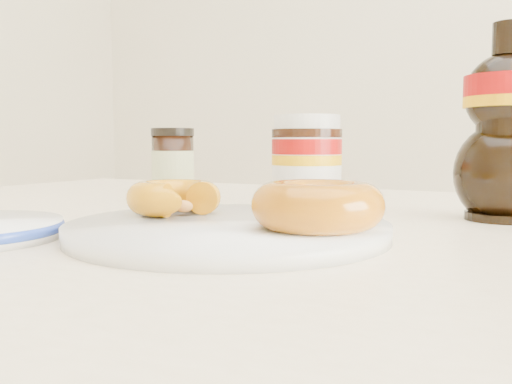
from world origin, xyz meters
The scene contains 7 objects.
dining_table centered at (0.00, 0.10, 0.67)m, with size 1.40×0.90×0.75m.
plate centered at (-0.04, 0.00, 0.76)m, with size 0.27×0.27×0.01m.
donut_bitten centered at (-0.12, 0.02, 0.78)m, with size 0.09×0.09×0.03m, color orange.
donut_whole centered at (0.04, 0.00, 0.78)m, with size 0.10×0.10×0.04m, color #B0700B.
nutella_jar centered at (-0.05, 0.18, 0.81)m, with size 0.08×0.08×0.11m.
syrup_bottle centered at (0.15, 0.23, 0.85)m, with size 0.10×0.09×0.20m, color black, non-canonical shape.
dark_jar centered at (-0.30, 0.28, 0.80)m, with size 0.06×0.06×0.10m.
Camera 1 is at (0.20, -0.41, 0.83)m, focal length 40.00 mm.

